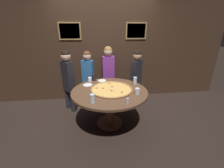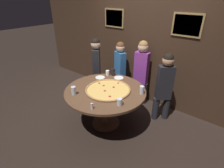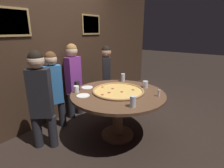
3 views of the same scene
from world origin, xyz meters
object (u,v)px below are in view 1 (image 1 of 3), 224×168
drink_cup_beside_pizza (135,80)px  diner_far_left (136,75)px  white_plate_right_side (102,81)px  diner_side_left (88,74)px  diner_far_right (108,71)px  condiment_shaker (128,101)px  drink_cup_front_edge (137,91)px  drink_cup_far_left (90,80)px  dining_table (110,98)px  drink_cup_far_right (94,77)px  white_plate_beside_cup (88,85)px  drink_cup_near_right (93,98)px  giant_pizza (111,89)px  diner_side_right (68,78)px

drink_cup_beside_pizza → diner_far_left: 0.56m
white_plate_right_side → diner_side_left: bearing=124.1°
diner_far_right → diner_side_left: size_ratio=1.06×
drink_cup_beside_pizza → condiment_shaker: drink_cup_beside_pizza is taller
diner_far_left → drink_cup_beside_pizza: bearing=29.8°
drink_cup_front_edge → white_plate_right_side: (-0.58, 0.76, -0.05)m
drink_cup_beside_pizza → diner_side_left: size_ratio=0.11×
drink_cup_far_left → white_plate_right_side: bearing=7.7°
white_plate_right_side → diner_far_left: diner_far_left is taller
condiment_shaker → dining_table: bearing=111.8°
drink_cup_beside_pizza → white_plate_right_side: drink_cup_beside_pizza is taller
drink_cup_beside_pizza → drink_cup_front_edge: bearing=-100.4°
drink_cup_far_right → diner_far_right: diner_far_right is taller
white_plate_beside_cup → drink_cup_far_right: bearing=63.9°
dining_table → drink_cup_near_right: (-0.31, -0.44, 0.22)m
white_plate_right_side → condiment_shaker: (0.33, -1.09, 0.05)m
drink_cup_far_right → diner_far_left: diner_far_left is taller
drink_cup_far_right → white_plate_beside_cup: (-0.13, -0.26, -0.07)m
giant_pizza → drink_cup_far_left: bearing=130.5°
diner_far_right → diner_side_left: 0.51m
dining_table → diner_side_left: (-0.42, 1.01, 0.16)m
diner_far_left → diner_side_right: (-1.58, -0.12, 0.03)m
diner_far_left → drink_cup_far_left: bearing=-26.7°
drink_cup_far_left → drink_cup_far_right: drink_cup_far_right is taller
white_plate_right_side → drink_cup_beside_pizza: bearing=-21.1°
drink_cup_front_edge → drink_cup_far_left: drink_cup_front_edge is taller
giant_pizza → drink_cup_beside_pizza: (0.52, 0.26, 0.06)m
drink_cup_near_right → drink_cup_far_right: drink_cup_far_right is taller
dining_table → diner_side_left: diner_side_left is taller
giant_pizza → white_plate_right_side: bearing=106.1°
drink_cup_near_right → diner_side_left: 1.45m
white_plate_right_side → condiment_shaker: condiment_shaker is taller
drink_cup_front_edge → drink_cup_far_right: drink_cup_far_right is taller
drink_cup_far_right → drink_cup_front_edge: bearing=-46.7°
drink_cup_far_left → white_plate_beside_cup: 0.20m
giant_pizza → drink_cup_near_right: drink_cup_near_right is taller
giant_pizza → diner_far_right: diner_far_right is taller
drink_cup_beside_pizza → white_plate_right_side: (-0.67, 0.26, -0.07)m
drink_cup_front_edge → diner_side_right: size_ratio=0.08×
dining_table → drink_cup_near_right: drink_cup_near_right is taller
diner_side_right → diner_far_right: 1.01m
drink_cup_far_right → condiment_shaker: (0.50, -1.13, -0.02)m
diner_far_left → diner_far_right: 0.71m
white_plate_right_side → white_plate_beside_cup: bearing=-144.0°
drink_cup_near_right → white_plate_beside_cup: bearing=97.5°
drink_cup_beside_pizza → drink_cup_far_left: bearing=166.5°
white_plate_right_side → condiment_shaker: 1.14m
diner_side_right → drink_cup_front_edge: bearing=-163.4°
dining_table → diner_far_left: 1.11m
dining_table → drink_cup_beside_pizza: (0.56, 0.28, 0.22)m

